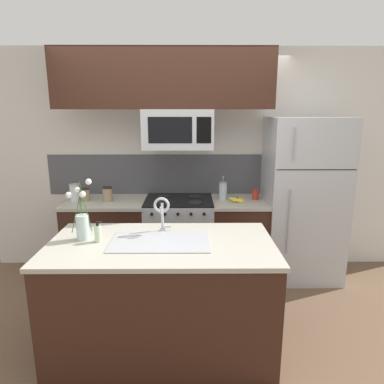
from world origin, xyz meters
TOP-DOWN VIEW (x-y plane):
  - ground_plane at (0.00, 0.00)m, footprint 10.00×10.00m
  - rear_partition at (0.30, 1.28)m, footprint 5.20×0.10m
  - splash_band at (0.00, 1.22)m, footprint 3.14×0.01m
  - back_counter_left at (-0.82, 0.90)m, footprint 0.92×0.65m
  - back_counter_right at (0.68, 0.90)m, footprint 0.63×0.65m
  - stove_range at (0.00, 0.90)m, footprint 0.76×0.64m
  - microwave at (0.00, 0.88)m, footprint 0.74×0.40m
  - upper_cabinet_band at (-0.14, 0.85)m, footprint 2.25×0.34m
  - refrigerator at (1.40, 0.92)m, footprint 0.84×0.74m
  - storage_jar_tall at (-1.17, 0.90)m, footprint 0.11×0.11m
  - storage_jar_medium at (-1.05, 0.90)m, footprint 0.09×0.09m
  - storage_jar_short at (-0.80, 0.89)m, footprint 0.11×0.11m
  - banana_bunch at (0.65, 0.84)m, footprint 0.19×0.13m
  - french_press at (0.50, 0.96)m, footprint 0.09×0.09m
  - coffee_tin at (0.87, 0.95)m, footprint 0.08×0.08m
  - island_counter at (-0.10, -0.35)m, footprint 1.75×0.91m
  - kitchen_sink at (-0.11, -0.35)m, footprint 0.76×0.44m
  - sink_faucet at (-0.11, -0.13)m, footprint 0.14×0.14m
  - dish_soap_bottle at (-0.59, -0.34)m, footprint 0.06×0.05m
  - flower_vase at (-0.72, -0.29)m, footprint 0.19×0.10m

SIDE VIEW (x-z plane):
  - ground_plane at x=0.00m, z-range 0.00..0.00m
  - island_counter at x=-0.10m, z-range 0.00..0.91m
  - back_counter_left at x=-0.82m, z-range 0.00..0.91m
  - back_counter_right at x=0.68m, z-range 0.00..0.91m
  - stove_range at x=0.00m, z-range 0.00..0.93m
  - kitchen_sink at x=-0.11m, z-range 0.76..0.92m
  - refrigerator at x=1.40m, z-range 0.00..1.83m
  - banana_bunch at x=0.65m, z-range 0.89..0.97m
  - coffee_tin at x=0.87m, z-range 0.91..1.02m
  - dish_soap_bottle at x=-0.59m, z-range 0.90..1.06m
  - storage_jar_medium at x=-1.05m, z-range 0.91..1.05m
  - storage_jar_short at x=-0.80m, z-range 0.91..1.07m
  - storage_jar_tall at x=-1.17m, z-range 0.91..1.10m
  - french_press at x=0.50m, z-range 0.88..1.14m
  - flower_vase at x=-0.72m, z-range 0.80..1.28m
  - sink_faucet at x=-0.11m, z-range 0.95..1.26m
  - splash_band at x=0.00m, z-range 0.91..1.39m
  - rear_partition at x=0.30m, z-range 0.00..2.60m
  - microwave at x=0.00m, z-range 1.50..1.91m
  - upper_cabinet_band at x=-0.14m, z-range 1.91..2.51m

